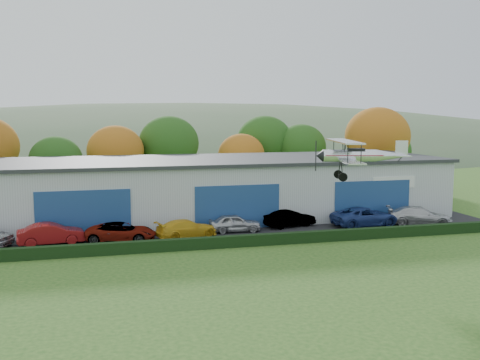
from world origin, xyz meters
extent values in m
plane|color=#28551B|center=(0.00, 0.00, 0.00)|extent=(300.00, 300.00, 0.00)
cube|color=black|center=(3.00, 21.00, 0.03)|extent=(48.00, 9.00, 0.05)
cube|color=black|center=(3.00, 16.20, 0.40)|extent=(46.00, 0.60, 0.80)
cube|color=#B2B7BC|center=(5.00, 28.00, 2.50)|extent=(40.00, 12.00, 5.00)
cube|color=#2D3033|center=(5.00, 28.00, 5.15)|extent=(40.60, 12.60, 0.30)
cube|color=navy|center=(-7.00, 21.95, 1.80)|extent=(7.00, 0.12, 3.60)
cube|color=navy|center=(5.00, 21.95, 1.80)|extent=(7.00, 0.12, 3.60)
cube|color=navy|center=(17.00, 21.95, 1.80)|extent=(7.00, 0.12, 3.60)
cylinder|color=#3D2614|center=(-10.00, 38.00, 1.22)|extent=(0.36, 0.36, 2.45)
ellipsoid|color=#1E4C14|center=(-10.00, 38.00, 4.69)|extent=(5.32, 5.32, 4.79)
cylinder|color=#3D2614|center=(-4.00, 40.00, 1.40)|extent=(0.36, 0.36, 2.80)
ellipsoid|color=#B06815|center=(-4.00, 40.00, 5.36)|extent=(6.08, 6.08, 5.47)
cylinder|color=#3D2614|center=(2.00, 42.00, 1.57)|extent=(0.36, 0.36, 3.15)
ellipsoid|color=#1E4C14|center=(2.00, 42.00, 6.03)|extent=(6.84, 6.84, 6.16)
cylinder|color=#3D2614|center=(10.00, 40.00, 1.22)|extent=(0.36, 0.36, 2.45)
ellipsoid|color=#B06815|center=(10.00, 40.00, 4.69)|extent=(5.32, 5.32, 4.79)
cylinder|color=#3D2614|center=(18.00, 42.00, 1.40)|extent=(0.36, 0.36, 2.80)
ellipsoid|color=#1E4C14|center=(18.00, 42.00, 5.36)|extent=(6.08, 6.08, 5.47)
cylinder|color=#3D2614|center=(26.00, 38.00, 1.75)|extent=(0.36, 0.36, 3.50)
ellipsoid|color=#B06815|center=(26.00, 38.00, 6.70)|extent=(7.60, 7.60, 6.84)
cylinder|color=#3D2614|center=(30.00, 42.00, 1.22)|extent=(0.36, 0.36, 2.45)
ellipsoid|color=#1E4C14|center=(30.00, 42.00, 4.69)|extent=(5.32, 5.32, 4.79)
cylinder|color=#3D2614|center=(14.00, 44.00, 1.57)|extent=(0.36, 0.36, 3.15)
ellipsoid|color=#1E4C14|center=(14.00, 44.00, 6.03)|extent=(6.84, 6.84, 6.16)
ellipsoid|color=#4C6642|center=(20.00, 140.00, -15.40)|extent=(320.00, 196.00, 56.00)
ellipsoid|color=#4C6642|center=(90.00, 140.00, -9.90)|extent=(240.00, 126.00, 36.00)
imported|color=maroon|center=(-9.20, 20.00, 0.82)|extent=(4.82, 2.23, 1.53)
imported|color=gray|center=(-4.34, 19.70, 0.75)|extent=(5.39, 3.29, 1.40)
imported|color=gold|center=(0.48, 19.82, 0.73)|extent=(5.01, 3.09, 1.35)
imported|color=silver|center=(4.48, 20.86, 0.75)|extent=(4.16, 1.81, 1.39)
imported|color=gray|center=(9.36, 21.64, 0.75)|extent=(4.50, 2.43, 1.41)
imported|color=navy|center=(15.48, 20.34, 0.84)|extent=(5.89, 3.16, 1.57)
imported|color=silver|center=(20.11, 19.62, 0.82)|extent=(5.71, 3.97, 1.54)
cylinder|color=silver|center=(9.75, 11.66, 6.64)|extent=(3.45, 1.56, 0.79)
cone|color=silver|center=(12.32, 11.04, 6.64)|extent=(2.08, 1.23, 0.79)
cone|color=black|center=(7.90, 12.11, 6.64)|extent=(0.62, 0.88, 0.79)
cube|color=maroon|center=(10.00, 11.60, 6.69)|extent=(3.80, 1.66, 0.05)
cube|color=black|center=(10.18, 11.56, 7.01)|extent=(1.15, 0.76, 0.22)
cube|color=silver|center=(9.58, 11.70, 6.38)|extent=(2.57, 6.44, 0.09)
cube|color=silver|center=(9.40, 11.74, 7.57)|extent=(2.74, 6.80, 0.09)
cylinder|color=black|center=(8.65, 9.56, 6.98)|extent=(0.06, 0.06, 1.15)
cylinder|color=black|center=(9.42, 9.38, 6.98)|extent=(0.06, 0.06, 1.15)
cylinder|color=black|center=(9.73, 14.03, 6.98)|extent=(0.06, 0.06, 1.15)
cylinder|color=black|center=(10.50, 13.84, 6.98)|extent=(0.06, 0.06, 1.15)
cylinder|color=black|center=(9.33, 11.44, 7.26)|extent=(0.10, 0.20, 0.66)
cylinder|color=black|center=(9.48, 12.04, 7.26)|extent=(0.10, 0.20, 0.66)
cylinder|color=black|center=(9.14, 11.42, 5.89)|extent=(0.20, 0.61, 1.08)
cylinder|color=black|center=(9.32, 12.15, 5.89)|extent=(0.20, 0.61, 1.08)
cylinder|color=black|center=(9.23, 11.78, 5.36)|extent=(0.46, 1.65, 0.06)
cylinder|color=black|center=(9.04, 11.01, 5.36)|extent=(0.58, 0.25, 0.57)
cylinder|color=black|center=(9.42, 12.56, 5.36)|extent=(0.58, 0.25, 0.57)
cylinder|color=black|center=(12.92, 10.89, 6.42)|extent=(0.33, 0.13, 0.37)
cube|color=silver|center=(12.92, 10.89, 6.69)|extent=(1.31, 2.42, 0.05)
cube|color=silver|center=(13.01, 10.87, 7.13)|extent=(0.78, 0.24, 0.97)
cube|color=black|center=(7.67, 12.16, 6.64)|extent=(0.08, 0.12, 1.94)
camera|label=1|loc=(-5.75, -20.44, 9.29)|focal=41.07mm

